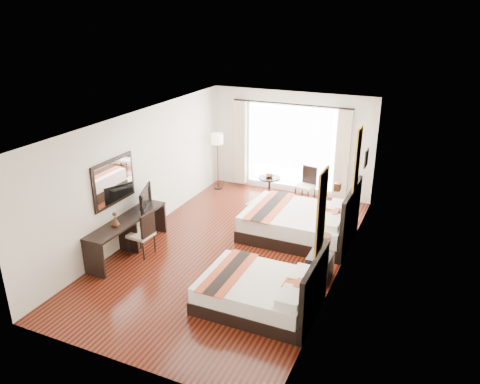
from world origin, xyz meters
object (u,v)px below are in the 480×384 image
at_px(table_lamp, 325,241).
at_px(side_table, 269,189).
at_px(television, 142,199).
at_px(bed_near, 262,292).
at_px(nightstand, 320,267).
at_px(window_chair, 306,192).
at_px(fruit_bowl, 269,176).
at_px(console_desk, 128,235).
at_px(desk_chair, 142,242).
at_px(bed_far, 301,223).
at_px(vase, 321,255).
at_px(floor_lamp, 217,143).

distance_m(table_lamp, side_table, 3.90).
bearing_deg(television, bed_near, -132.65).
distance_m(nightstand, window_chair, 3.81).
distance_m(bed_near, fruit_bowl, 4.79).
bearing_deg(fruit_bowl, television, -117.22).
height_order(console_desk, desk_chair, desk_chair).
xyz_separation_m(bed_far, nightstand, (0.85, -1.56, -0.09)).
relative_size(vase, desk_chair, 0.14).
bearing_deg(vase, console_desk, -173.11).
distance_m(table_lamp, desk_chair, 3.75).
bearing_deg(bed_far, floor_lamp, 147.40).
distance_m(nightstand, console_desk, 4.01).
relative_size(bed_far, table_lamp, 6.26).
distance_m(table_lamp, vase, 0.31).
relative_size(table_lamp, desk_chair, 0.39).
xyz_separation_m(bed_far, window_chair, (-0.49, 2.01, -0.05)).
bearing_deg(vase, window_chair, 110.50).
bearing_deg(side_table, console_desk, -113.94).
relative_size(floor_lamp, window_chair, 1.68).
xyz_separation_m(table_lamp, fruit_bowl, (-2.29, 3.11, -0.07)).
bearing_deg(desk_chair, table_lamp, -165.65).
relative_size(table_lamp, television, 0.43).
xyz_separation_m(desk_chair, fruit_bowl, (1.37, 3.82, 0.39)).
bearing_deg(fruit_bowl, floor_lamp, 170.99).
relative_size(bed_near, bed_far, 0.85).
xyz_separation_m(bed_far, television, (-3.10, -1.59, 0.66)).
height_order(table_lamp, floor_lamp, floor_lamp).
height_order(bed_near, desk_chair, bed_near).
height_order(bed_near, console_desk, bed_near).
distance_m(desk_chair, window_chair, 4.73).
distance_m(vase, side_table, 4.08).
bearing_deg(console_desk, floor_lamp, 89.07).
distance_m(nightstand, vase, 0.33).
xyz_separation_m(table_lamp, television, (-3.98, -0.18, 0.25)).
bearing_deg(console_desk, desk_chair, 1.98).
bearing_deg(desk_chair, television, -55.70).
bearing_deg(desk_chair, fruit_bowl, -106.42).
bearing_deg(floor_lamp, window_chair, 1.21).
bearing_deg(floor_lamp, table_lamp, -40.59).
bearing_deg(side_table, television, -117.10).
bearing_deg(window_chair, floor_lamp, -76.14).
relative_size(bed_near, window_chair, 2.10).
distance_m(bed_far, television, 3.55).
relative_size(television, desk_chair, 0.89).
relative_size(nightstand, floor_lamp, 0.33).
relative_size(bed_near, table_lamp, 5.31).
relative_size(nightstand, fruit_bowl, 2.36).
height_order(table_lamp, desk_chair, desk_chair).
distance_m(nightstand, side_table, 3.97).
bearing_deg(fruit_bowl, window_chair, 18.92).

